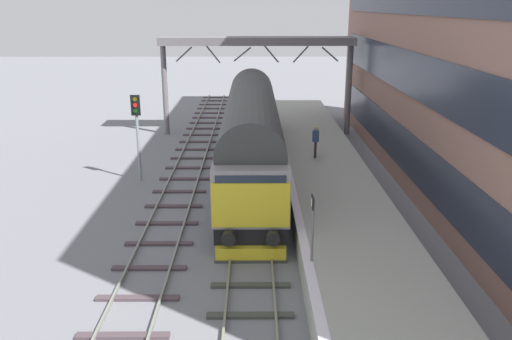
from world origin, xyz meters
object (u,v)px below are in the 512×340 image
object	(u,v)px
signal_post_near	(137,126)
waiting_passenger	(316,139)
diesel_locomotive	(251,133)
platform_number_sign	(313,219)

from	to	relation	value
signal_post_near	waiting_passenger	distance (m)	8.88
diesel_locomotive	signal_post_near	distance (m)	5.58
signal_post_near	platform_number_sign	distance (m)	12.94
signal_post_near	platform_number_sign	bearing A→B (deg)	-55.02
platform_number_sign	diesel_locomotive	bearing A→B (deg)	99.90
signal_post_near	platform_number_sign	xyz separation A→B (m)	(7.42, -10.60, -0.41)
diesel_locomotive	platform_number_sign	xyz separation A→B (m)	(1.85, -10.58, -0.09)
diesel_locomotive	signal_post_near	size ratio (longest dim) A/B	4.03
diesel_locomotive	platform_number_sign	bearing A→B (deg)	-80.10
signal_post_near	waiting_passenger	xyz separation A→B (m)	(8.82, 0.69, -0.80)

